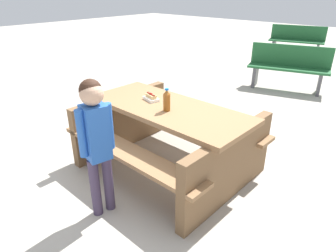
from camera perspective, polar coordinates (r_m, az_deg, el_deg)
name	(u,v)px	position (r m, az deg, el deg)	size (l,w,h in m)	color
ground_plane	(168,167)	(3.48, 0.00, -7.85)	(30.00, 30.00, 0.00)	#ADA599
picnic_table	(168,133)	(3.26, 0.00, -1.28)	(1.82, 1.43, 0.75)	olive
soda_bottle	(167,100)	(2.99, -0.24, 4.86)	(0.07, 0.07, 0.23)	brown
hotdog_tray	(151,98)	(3.31, -3.24, 5.41)	(0.20, 0.15, 0.08)	white
child_in_coat	(96,133)	(2.53, -13.51, -1.28)	(0.21, 0.30, 1.25)	#3F334C
park_bench_near	(288,67)	(6.45, 21.87, 10.40)	(1.55, 0.81, 0.85)	#1E592D
park_bench_mid	(297,40)	(9.82, 23.20, 14.74)	(1.55, 0.76, 0.85)	#1E592D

